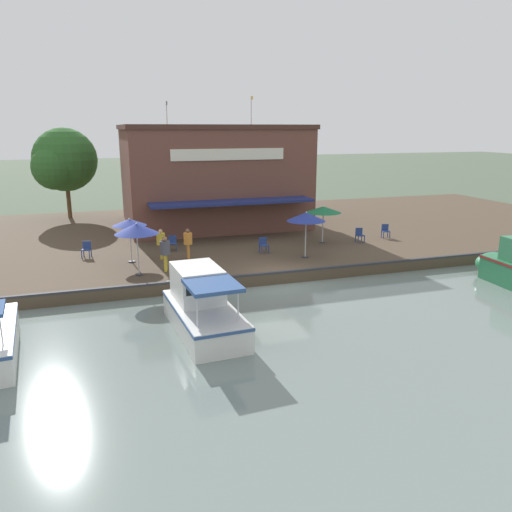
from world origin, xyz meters
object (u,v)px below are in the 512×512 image
Objects in this scene: patio_umbrella_by_entrance at (323,210)px; cafe_chair_mid_patio at (385,230)px; cafe_chair_far_corner_seat at (86,248)px; person_mid_patio at (161,241)px; waterfront_restaurant at (211,175)px; patio_umbrella_back_row at (306,217)px; patio_umbrella_far_corner at (129,223)px; tree_downstream_bank at (62,162)px; motorboat_nearest_quay at (200,305)px; person_near_entrance at (188,240)px; cafe_chair_beside_entrance at (173,242)px; cafe_chair_facing_river at (264,244)px; cafe_chair_under_first_umbrella at (360,234)px; patio_umbrella_near_quay_edge at (136,229)px; person_at_quay_edge at (165,249)px.

cafe_chair_mid_patio is at bearing 90.93° from patio_umbrella_by_entrance.
person_mid_patio is at bearing 66.42° from cafe_chair_far_corner_seat.
waterfront_restaurant reaches higher than patio_umbrella_back_row.
patio_umbrella_back_row is 1.08× the size of patio_umbrella_far_corner.
tree_downstream_bank is (-14.73, -3.64, 2.20)m from patio_umbrella_far_corner.
tree_downstream_bank reaches higher than patio_umbrella_far_corner.
waterfront_restaurant is 5.31× the size of patio_umbrella_far_corner.
patio_umbrella_by_entrance reaches higher than motorboat_nearest_quay.
cafe_chair_beside_entrance is at bearing -165.33° from person_near_entrance.
cafe_chair_facing_river is at bearing -81.39° from cafe_chair_mid_patio.
waterfront_restaurant is 2.06× the size of motorboat_nearest_quay.
person_mid_patio is (-0.33, -1.37, 0.00)m from person_near_entrance.
patio_umbrella_far_corner reaches higher than cafe_chair_under_first_umbrella.
patio_umbrella_by_entrance is 1.41× the size of person_mid_patio.
patio_umbrella_back_row is at bearing 132.03° from motorboat_nearest_quay.
patio_umbrella_near_quay_edge reaches higher than patio_umbrella_by_entrance.
motorboat_nearest_quay is at bearing -33.20° from cafe_chair_facing_river.
person_near_entrance is 0.24× the size of tree_downstream_bank.
person_mid_patio is (-0.38, -5.57, 0.51)m from cafe_chair_facing_river.
tree_downstream_bank is at bearing -167.63° from patio_umbrella_near_quay_edge.
person_at_quay_edge is at bearing -13.34° from cafe_chair_beside_entrance.
patio_umbrella_back_row is 7.54m from person_at_quay_edge.
waterfront_restaurant is at bearing 151.99° from person_mid_patio.
cafe_chair_far_corner_seat is at bearing -113.58° from person_mid_patio.
tree_downstream_bank is at bearing -144.16° from cafe_chair_facing_river.
cafe_chair_facing_river is 6.08m from person_at_quay_edge.
patio_umbrella_far_corner reaches higher than cafe_chair_beside_entrance.
person_mid_patio reaches higher than cafe_chair_facing_river.
cafe_chair_under_first_umbrella and cafe_chair_mid_patio have the same top height.
tree_downstream_bank reaches higher than cafe_chair_mid_patio.
tree_downstream_bank is at bearing -156.14° from person_near_entrance.
person_at_quay_edge reaches higher than cafe_chair_under_first_umbrella.
cafe_chair_far_corner_seat is (-1.31, -15.72, 0.00)m from cafe_chair_under_first_umbrella.
tree_downstream_bank is (-12.89, -1.44, 3.80)m from cafe_chair_far_corner_seat.
cafe_chair_mid_patio is at bearing 87.70° from cafe_chair_far_corner_seat.
cafe_chair_beside_entrance is (-0.81, -8.89, -1.54)m from patio_umbrella_by_entrance.
waterfront_restaurant is at bearing -141.84° from cafe_chair_under_first_umbrella.
patio_umbrella_by_entrance reaches higher than cafe_chair_mid_patio.
cafe_chair_beside_entrance is at bearing 152.95° from person_mid_patio.
cafe_chair_far_corner_seat is at bearing -158.17° from motorboat_nearest_quay.
patio_umbrella_back_row is at bearing 74.06° from person_mid_patio.
tree_downstream_bank reaches higher than person_at_quay_edge.
cafe_chair_far_corner_seat is at bearing -111.00° from person_near_entrance.
cafe_chair_under_first_umbrella is 0.53× the size of person_mid_patio.
person_near_entrance is (-1.77, -5.96, -1.21)m from patio_umbrella_back_row.
waterfront_restaurant reaches higher than cafe_chair_far_corner_seat.
person_mid_patio is at bearing -105.94° from patio_umbrella_back_row.
cafe_chair_under_first_umbrella is at bearing 38.16° from waterfront_restaurant.
patio_umbrella_by_entrance is 2.65× the size of cafe_chair_under_first_umbrella.
person_near_entrance is at bearing -106.50° from patio_umbrella_back_row.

